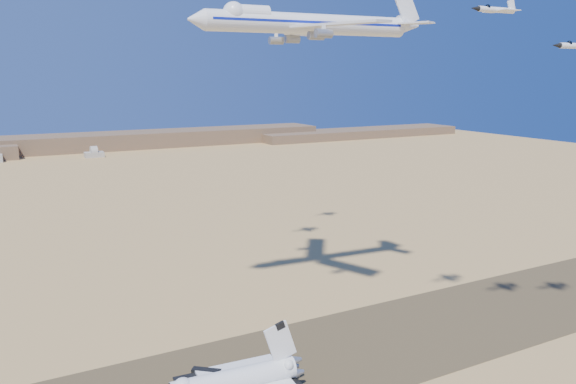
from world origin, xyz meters
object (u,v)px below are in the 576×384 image
chase_jet_a (495,10)px  shuttle (233,382)px  carrier_747 (302,23)px  chase_jet_e (312,28)px  chase_jet_d (281,26)px

chase_jet_a → shuttle: bearing=171.0°
carrier_747 → chase_jet_a: size_ratio=5.12×
shuttle → chase_jet_e: 165.55m
shuttle → carrier_747: 107.78m
shuttle → chase_jet_a: (70.54, -13.00, 94.38)m
carrier_747 → chase_jet_a: bearing=-53.3°
chase_jet_d → chase_jet_e: bearing=40.1°
chase_jet_d → chase_jet_e: (28.16, 23.73, 2.21)m
chase_jet_e → chase_jet_a: bearing=-96.7°
carrier_747 → chase_jet_d: 46.64m
carrier_747 → chase_jet_a: (30.38, -48.70, 0.95)m
shuttle → carrier_747: carrier_747 is taller
shuttle → chase_jet_d: chase_jet_d is taller
shuttle → chase_jet_e: size_ratio=2.80×
shuttle → carrier_747: bearing=45.6°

